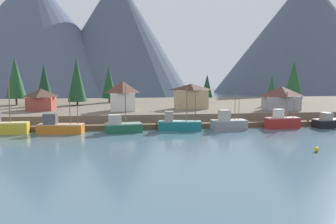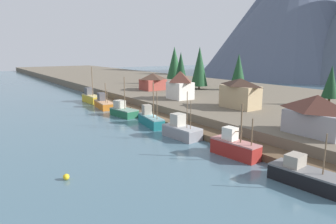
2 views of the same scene
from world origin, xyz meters
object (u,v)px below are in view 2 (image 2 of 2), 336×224
house_white (180,85)px  conifer_mid_left (238,70)px  conifer_back_right (199,66)px  conifer_back_left (174,63)px  fishing_boat_yellow (91,98)px  channel_buoy (66,177)px  fishing_boat_teal (150,119)px  house_red (153,81)px  fishing_boat_green (123,111)px  fishing_boat_black (308,177)px  fishing_boat_red (234,147)px  house_grey (316,115)px  fishing_boat_orange (104,104)px  house_tan (240,93)px  conifer_mid_right (331,82)px  fishing_boat_grey (181,130)px  conifer_near_left (181,68)px

house_white → conifer_mid_left: 25.54m
conifer_back_right → conifer_back_left: bearing=170.8°
fishing_boat_yellow → channel_buoy: (48.33, -21.13, -1.02)m
fishing_boat_teal → conifer_back_left: (-40.07, 34.63, 8.85)m
fishing_boat_teal → house_red: bearing=156.9°
fishing_boat_green → house_white: 16.22m
fishing_boat_black → channel_buoy: size_ratio=12.04×
fishing_boat_green → fishing_boat_red: (32.14, 0.67, 0.21)m
house_grey → house_white: bearing=173.7°
house_red → conifer_back_left: 19.32m
conifer_back_left → fishing_boat_yellow: bearing=-77.2°
fishing_boat_yellow → fishing_boat_red: bearing=-1.7°
fishing_boat_orange → fishing_boat_teal: size_ratio=0.99×
house_red → house_tan: size_ratio=0.83×
fishing_boat_yellow → conifer_mid_right: conifer_mid_right is taller
fishing_boat_yellow → house_grey: 59.66m
fishing_boat_green → channel_buoy: size_ratio=12.40×
fishing_boat_red → house_tan: size_ratio=0.90×
fishing_boat_teal → house_red: 35.56m
fishing_boat_yellow → conifer_back_left: (-7.76, 34.24, 8.69)m
fishing_boat_orange → fishing_boat_black: bearing=6.8°
fishing_boat_red → conifer_mid_left: conifer_mid_left is taller
conifer_mid_right → conifer_back_left: (-54.93, -1.93, 2.50)m
fishing_boat_teal → house_grey: size_ratio=1.02×
fishing_boat_orange → house_white: bearing=59.3°
house_tan → house_grey: bearing=-19.1°
fishing_boat_teal → fishing_boat_black: size_ratio=1.01×
channel_buoy → fishing_boat_yellow: bearing=156.4°
fishing_boat_teal → conifer_mid_left: (-14.80, 40.15, 7.45)m
fishing_boat_teal → conifer_back_right: (-23.17, 31.90, 8.32)m
fishing_boat_black → conifer_mid_left: 62.31m
fishing_boat_grey → house_tan: 18.97m
fishing_boat_black → fishing_boat_teal: bearing=174.2°
house_tan → conifer_back_left: size_ratio=0.62×
house_white → conifer_back_left: (-29.42, 19.55, 4.03)m
fishing_boat_teal → fishing_boat_grey: 9.91m
fishing_boat_green → conifer_back_right: size_ratio=0.67×
fishing_boat_grey → house_tan: (-3.82, 18.06, 4.35)m
fishing_boat_yellow → fishing_boat_green: bearing=-3.6°
house_red → house_tan: house_tan is taller
fishing_boat_red → conifer_back_left: bearing=145.5°
house_tan → fishing_boat_red: bearing=-49.3°
fishing_boat_green → house_tan: bearing=38.6°
house_white → fishing_boat_orange: bearing=-127.5°
fishing_boat_red → conifer_mid_right: conifer_mid_right is taller
fishing_boat_teal → house_grey: 28.77m
fishing_boat_teal → fishing_boat_grey: (9.91, -0.10, 0.07)m
fishing_boat_green → house_white: (0.19, 15.46, 4.88)m
house_red → fishing_boat_orange: bearing=-68.8°
fishing_boat_teal → conifer_near_left: 44.96m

